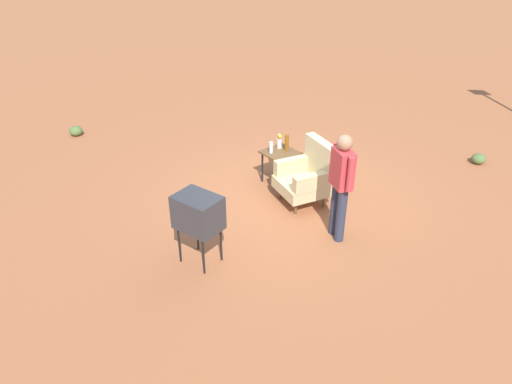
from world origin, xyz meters
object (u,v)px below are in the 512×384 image
Objects in this scene: armchair at (308,175)px; person_standing at (341,181)px; bottle_tall_amber at (287,143)px; side_table at (280,157)px; flower_vase at (279,140)px; tv_on_stand at (198,213)px; bottle_short_clear at (271,147)px.

armchair is 1.17m from person_standing.
bottle_tall_amber is (-0.76, 0.19, 0.25)m from armchair.
armchair is 1.76× the size of side_table.
person_standing is (1.80, -0.42, 0.42)m from side_table.
person_standing is at bearing -14.97° from flower_vase.
tv_on_stand reaches higher than flower_vase.
side_table is at bearing -97.78° from bottle_tall_amber.
armchair is at bearing -9.79° from flower_vase.
armchair is at bearing -13.94° from bottle_tall_amber.
armchair is 0.82m from bottle_tall_amber.
bottle_short_clear reaches higher than side_table.
side_table is 2.27× the size of flower_vase.
tv_on_stand is 2.71m from flower_vase.
person_standing is 1.87m from bottle_tall_amber.
bottle_short_clear is (-1.88, 0.28, -0.24)m from person_standing.
bottle_short_clear is (-0.10, -0.27, -0.05)m from bottle_tall_amber.
person_standing is at bearing -8.36° from bottle_short_clear.
side_table is 0.58× the size of tv_on_stand.
armchair reaches higher than side_table.
side_table is 0.27m from bottle_tall_amber.
bottle_tall_amber is at bearing 112.99° from tv_on_stand.
bottle_tall_amber is 0.30m from bottle_short_clear.
bottle_short_clear is 0.26m from flower_vase.
armchair is 5.30× the size of bottle_short_clear.
flower_vase is (-1.21, 2.43, -0.03)m from tv_on_stand.
flower_vase is (-0.17, -0.03, -0.00)m from bottle_tall_amber.
tv_on_stand is at bearing -82.89° from armchair.
person_standing reaches higher than armchair.
flower_vase is (-0.15, 0.10, 0.24)m from side_table.
bottle_tall_amber reaches higher than flower_vase.
side_table is at bearing 175.44° from armchair.
bottle_tall_amber reaches higher than bottle_short_clear.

